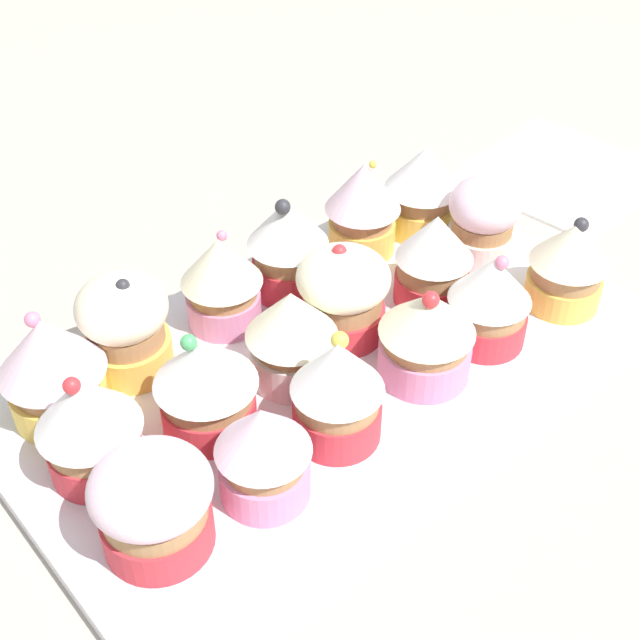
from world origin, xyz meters
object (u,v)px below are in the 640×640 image
at_px(cupcake_5, 52,366).
at_px(cupcake_6, 483,219).
at_px(cupcake_8, 343,293).
at_px(cupcake_11, 89,424).
at_px(napkin, 559,172).
at_px(cupcake_0, 423,187).
at_px(cupcake_17, 153,503).
at_px(cupcake_16, 263,452).
at_px(baking_tray, 320,359).
at_px(cupcake_10, 206,383).
at_px(cupcake_9, 292,334).
at_px(cupcake_7, 434,258).
at_px(cupcake_1, 363,205).
at_px(cupcake_13, 489,300).
at_px(cupcake_3, 222,279).
at_px(cupcake_15, 337,390).
at_px(cupcake_2, 288,244).
at_px(cupcake_4, 125,325).
at_px(cupcake_14, 427,334).
at_px(cupcake_12, 569,263).

xyz_separation_m(cupcake_5, cupcake_6, (-0.33, 0.06, -0.01)).
distance_m(cupcake_8, cupcake_11, 0.20).
height_order(cupcake_8, napkin, cupcake_8).
distance_m(cupcake_0, cupcake_17, 0.35).
bearing_deg(cupcake_8, cupcake_16, 31.33).
xyz_separation_m(baking_tray, cupcake_10, (0.10, 0.01, 0.04)).
distance_m(cupcake_9, cupcake_17, 0.15).
height_order(cupcake_6, cupcake_9, cupcake_9).
bearing_deg(cupcake_7, cupcake_1, -92.89).
relative_size(baking_tray, cupcake_11, 5.74).
height_order(cupcake_16, napkin, cupcake_16).
bearing_deg(cupcake_1, cupcake_8, 40.08).
bearing_deg(cupcake_8, cupcake_1, -139.92).
bearing_deg(cupcake_13, cupcake_17, -0.52).
xyz_separation_m(cupcake_1, cupcake_3, (0.14, 0.00, -0.00)).
distance_m(cupcake_10, cupcake_15, 0.08).
distance_m(cupcake_2, cupcake_5, 0.19).
relative_size(cupcake_0, cupcake_5, 0.94).
relative_size(cupcake_5, cupcake_9, 1.12).
relative_size(baking_tray, cupcake_15, 5.61).
bearing_deg(cupcake_5, cupcake_17, 87.32).
bearing_deg(cupcake_17, cupcake_10, -142.89).
bearing_deg(cupcake_2, cupcake_4, -0.82).
height_order(cupcake_0, cupcake_10, cupcake_0).
distance_m(cupcake_0, cupcake_10, 0.27).
distance_m(cupcake_0, cupcake_9, 0.20).
height_order(cupcake_8, cupcake_14, same).
bearing_deg(napkin, cupcake_5, -1.10).
xyz_separation_m(cupcake_8, cupcake_9, (0.06, 0.01, 0.00)).
bearing_deg(cupcake_3, cupcake_1, -179.12).
distance_m(cupcake_11, cupcake_17, 0.07).
height_order(cupcake_11, cupcake_14, cupcake_11).
bearing_deg(baking_tray, cupcake_1, -145.21).
bearing_deg(cupcake_13, cupcake_1, -93.29).
distance_m(cupcake_13, cupcake_15, 0.14).
height_order(cupcake_7, cupcake_16, cupcake_7).
height_order(cupcake_0, cupcake_3, cupcake_0).
relative_size(cupcake_6, cupcake_9, 0.97).
bearing_deg(cupcake_4, cupcake_1, -179.58).
bearing_deg(cupcake_17, baking_tray, -160.16).
relative_size(cupcake_5, cupcake_13, 1.11).
bearing_deg(cupcake_0, cupcake_10, 15.17).
height_order(cupcake_9, cupcake_11, cupcake_11).
height_order(cupcake_4, cupcake_9, cupcake_4).
bearing_deg(cupcake_6, cupcake_10, 2.71).
xyz_separation_m(cupcake_3, cupcake_16, (0.07, 0.14, -0.00)).
xyz_separation_m(baking_tray, cupcake_12, (-0.17, 0.07, 0.04)).
height_order(baking_tray, cupcake_8, cupcake_8).
relative_size(cupcake_5, cupcake_6, 1.16).
height_order(cupcake_6, cupcake_17, cupcake_6).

